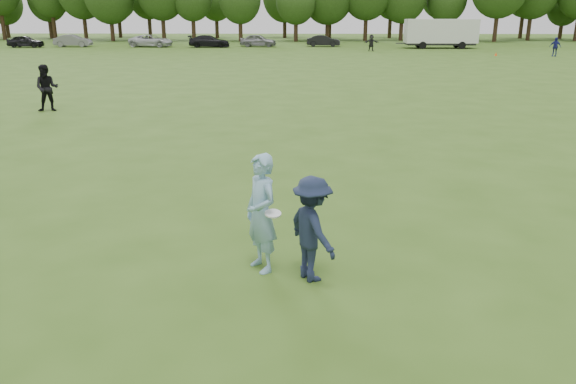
% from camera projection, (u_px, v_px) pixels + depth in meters
% --- Properties ---
extents(ground, '(200.00, 200.00, 0.00)m').
position_uv_depth(ground, '(337.00, 285.00, 8.93)').
color(ground, '#345317').
rests_on(ground, ground).
extents(thrower, '(0.80, 0.87, 2.00)m').
position_uv_depth(thrower, '(261.00, 213.00, 9.19)').
color(thrower, '#81ADC7').
rests_on(thrower, ground).
extents(defender, '(1.13, 1.29, 1.73)m').
position_uv_depth(defender, '(312.00, 229.00, 8.90)').
color(defender, '#1A233A').
rests_on(defender, ground).
extents(player_far_a, '(1.11, 0.95, 1.99)m').
position_uv_depth(player_far_a, '(47.00, 88.00, 23.98)').
color(player_far_a, black).
rests_on(player_far_a, ground).
extents(player_far_b, '(1.08, 0.96, 1.75)m').
position_uv_depth(player_far_b, '(555.00, 47.00, 52.82)').
color(player_far_b, navy).
rests_on(player_far_b, ground).
extents(player_far_d, '(1.65, 0.73, 1.72)m').
position_uv_depth(player_far_d, '(371.00, 43.00, 59.60)').
color(player_far_d, '#262626').
rests_on(player_far_d, ground).
extents(car_a, '(4.08, 1.69, 1.38)m').
position_uv_depth(car_a, '(25.00, 41.00, 65.53)').
color(car_a, black).
rests_on(car_a, ground).
extents(car_b, '(4.35, 1.70, 1.41)m').
position_uv_depth(car_b, '(73.00, 41.00, 66.43)').
color(car_b, slate).
rests_on(car_b, ground).
extents(car_c, '(5.36, 2.97, 1.42)m').
position_uv_depth(car_c, '(151.00, 41.00, 66.23)').
color(car_c, silver).
rests_on(car_c, ground).
extents(car_d, '(4.86, 2.17, 1.38)m').
position_uv_depth(car_d, '(209.00, 41.00, 65.66)').
color(car_d, black).
rests_on(car_d, ground).
extents(car_e, '(4.43, 2.11, 1.46)m').
position_uv_depth(car_e, '(258.00, 40.00, 66.56)').
color(car_e, slate).
rests_on(car_e, ground).
extents(car_f, '(4.05, 1.62, 1.31)m').
position_uv_depth(car_f, '(324.00, 41.00, 67.09)').
color(car_f, black).
rests_on(car_f, ground).
extents(field_cone, '(0.28, 0.28, 0.30)m').
position_uv_depth(field_cone, '(496.00, 54.00, 53.70)').
color(field_cone, '#EC460C').
rests_on(field_cone, ground).
extents(disc_in_play, '(0.30, 0.30, 0.09)m').
position_uv_depth(disc_in_play, '(273.00, 213.00, 8.98)').
color(disc_in_play, white).
rests_on(disc_in_play, ground).
extents(cargo_trailer, '(9.00, 2.75, 3.20)m').
position_uv_depth(cargo_trailer, '(441.00, 32.00, 63.72)').
color(cargo_trailer, silver).
rests_on(cargo_trailer, ground).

